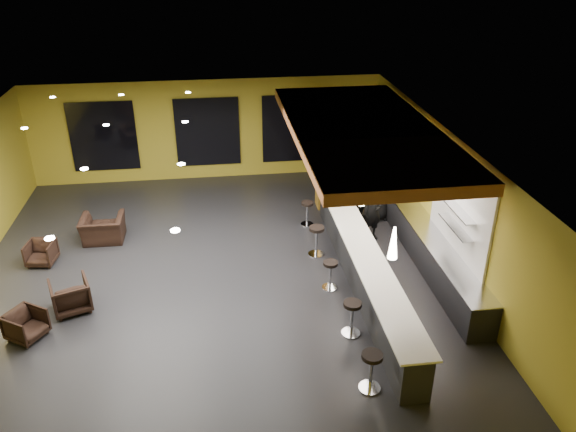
{
  "coord_description": "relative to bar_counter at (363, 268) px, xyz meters",
  "views": [
    {
      "loc": [
        0.26,
        -12.35,
        7.89
      ],
      "look_at": [
        2.0,
        0.5,
        1.3
      ],
      "focal_mm": 35.0,
      "sensor_mm": 36.0,
      "label": 1
    }
  ],
  "objects": [
    {
      "name": "tile_backsplash",
      "position": [
        2.31,
        0.0,
        1.5
      ],
      "size": [
        0.06,
        3.2,
        2.4
      ],
      "primitive_type": "cube",
      "color": "white",
      "rests_on": "wall_right"
    },
    {
      "name": "ceiling",
      "position": [
        -3.65,
        1.0,
        3.05
      ],
      "size": [
        12.0,
        13.0,
        0.1
      ],
      "primitive_type": "cube",
      "color": "black"
    },
    {
      "name": "prep_counter",
      "position": [
        2.0,
        0.5,
        -0.07
      ],
      "size": [
        0.7,
        6.0,
        0.86
      ],
      "primitive_type": "cube",
      "color": "black",
      "rests_on": "floor"
    },
    {
      "name": "bar_counter",
      "position": [
        0.0,
        0.0,
        0.0
      ],
      "size": [
        0.6,
        8.0,
        1.0
      ],
      "primitive_type": "cube",
      "color": "black",
      "rests_on": "floor"
    },
    {
      "name": "window_center",
      "position": [
        -3.65,
        7.44,
        1.2
      ],
      "size": [
        2.2,
        0.06,
        2.4
      ],
      "primitive_type": "cube",
      "color": "black",
      "rests_on": "wall_back"
    },
    {
      "name": "wood_soffit",
      "position": [
        0.35,
        2.0,
        2.86
      ],
      "size": [
        3.6,
        8.0,
        0.28
      ],
      "primitive_type": "cube",
      "color": "#A15A2F",
      "rests_on": "ceiling"
    },
    {
      "name": "wall_shelf_upper",
      "position": [
        2.17,
        -0.2,
        1.55
      ],
      "size": [
        0.3,
        1.5,
        0.03
      ],
      "primitive_type": "cube",
      "color": "silver",
      "rests_on": "wall_right"
    },
    {
      "name": "staff_b",
      "position": [
        0.9,
        3.51,
        0.3
      ],
      "size": [
        0.94,
        0.84,
        1.6
      ],
      "primitive_type": "imported",
      "rotation": [
        0.0,
        0.0,
        0.36
      ],
      "color": "black",
      "rests_on": "floor"
    },
    {
      "name": "bar_stool_4",
      "position": [
        -0.82,
        3.4,
        -0.02
      ],
      "size": [
        0.38,
        0.38,
        0.75
      ],
      "rotation": [
        0.0,
        0.0,
        -0.03
      ],
      "color": "silver",
      "rests_on": "floor"
    },
    {
      "name": "bar_stool_0",
      "position": [
        -0.73,
        -3.48,
        0.04
      ],
      "size": [
        0.43,
        0.43,
        0.85
      ],
      "rotation": [
        0.0,
        0.0,
        0.07
      ],
      "color": "silver",
      "rests_on": "floor"
    },
    {
      "name": "window_right",
      "position": [
        -0.65,
        7.44,
        1.2
      ],
      "size": [
        2.2,
        0.06,
        2.4
      ],
      "primitive_type": "cube",
      "color": "black",
      "rests_on": "wall_back"
    },
    {
      "name": "armchair_a",
      "position": [
        -7.69,
        -0.98,
        -0.17
      ],
      "size": [
        0.99,
        0.98,
        0.66
      ],
      "primitive_type": "imported",
      "rotation": [
        0.0,
        0.0,
        1.01
      ],
      "color": "black",
      "rests_on": "floor"
    },
    {
      "name": "column",
      "position": [
        0.0,
        4.6,
        1.25
      ],
      "size": [
        0.6,
        0.6,
        3.5
      ],
      "primitive_type": "cube",
      "color": "olive",
      "rests_on": "floor"
    },
    {
      "name": "wall_shelf_lower",
      "position": [
        2.17,
        -0.2,
        1.1
      ],
      "size": [
        0.3,
        1.5,
        0.03
      ],
      "primitive_type": "cube",
      "color": "silver",
      "rests_on": "wall_right"
    },
    {
      "name": "armchair_d",
      "position": [
        -6.71,
        3.2,
        -0.12
      ],
      "size": [
        1.17,
        1.03,
        0.75
      ],
      "primitive_type": "imported",
      "rotation": [
        0.0,
        0.0,
        3.13
      ],
      "color": "black",
      "rests_on": "floor"
    },
    {
      "name": "staff_c",
      "position": [
        1.44,
        3.49,
        0.29
      ],
      "size": [
        0.8,
        0.55,
        1.58
      ],
      "primitive_type": "imported",
      "rotation": [
        0.0,
        0.0,
        0.06
      ],
      "color": "black",
      "rests_on": "floor"
    },
    {
      "name": "floor",
      "position": [
        -3.65,
        1.0,
        -0.55
      ],
      "size": [
        12.0,
        13.0,
        0.1
      ],
      "primitive_type": "cube",
      "color": "black",
      "rests_on": "ground"
    },
    {
      "name": "staff_a",
      "position": [
        0.84,
        2.27,
        0.43
      ],
      "size": [
        0.8,
        0.68,
        1.86
      ],
      "primitive_type": "imported",
      "rotation": [
        0.0,
        0.0,
        0.41
      ],
      "color": "black",
      "rests_on": "floor"
    },
    {
      "name": "window_left",
      "position": [
        -7.15,
        7.44,
        1.2
      ],
      "size": [
        2.2,
        0.06,
        2.4
      ],
      "primitive_type": "cube",
      "color": "black",
      "rests_on": "wall_back"
    },
    {
      "name": "wall_front",
      "position": [
        -3.65,
        -5.55,
        1.25
      ],
      "size": [
        12.0,
        0.1,
        3.5
      ],
      "primitive_type": "cube",
      "color": "#A39224",
      "rests_on": "floor"
    },
    {
      "name": "armchair_c",
      "position": [
        -8.14,
        2.15,
        -0.18
      ],
      "size": [
        0.77,
        0.79,
        0.64
      ],
      "primitive_type": "imported",
      "rotation": [
        0.0,
        0.0,
        -0.14
      ],
      "color": "black",
      "rests_on": "floor"
    },
    {
      "name": "wall_right",
      "position": [
        2.4,
        1.0,
        1.25
      ],
      "size": [
        0.1,
        13.0,
        3.5
      ],
      "primitive_type": "cube",
      "color": "#A39224",
      "rests_on": "floor"
    },
    {
      "name": "bar_stool_3",
      "position": [
        -0.86,
        1.63,
        0.04
      ],
      "size": [
        0.43,
        0.43,
        0.85
      ],
      "rotation": [
        0.0,
        0.0,
        -0.29
      ],
      "color": "silver",
      "rests_on": "floor"
    },
    {
      "name": "prep_top",
      "position": [
        2.0,
        0.5,
        0.39
      ],
      "size": [
        0.72,
        6.0,
        0.03
      ],
      "primitive_type": "cube",
      "color": "silver",
      "rests_on": "prep_counter"
    },
    {
      "name": "bar_stool_1",
      "position": [
        -0.7,
        -1.81,
        0.03
      ],
      "size": [
        0.42,
        0.42,
        0.83
      ],
      "rotation": [
        0.0,
        0.0,
        -0.25
      ],
      "color": "silver",
      "rests_on": "floor"
    },
    {
      "name": "bar_top",
      "position": [
        0.0,
        0.0,
        0.52
      ],
      "size": [
        0.78,
        8.1,
        0.05
      ],
      "primitive_type": "cube",
      "color": "white",
      "rests_on": "bar_counter"
    },
    {
      "name": "bar_stool_2",
      "position": [
        -0.81,
        -0.01,
        -0.02
      ],
      "size": [
        0.38,
        0.38,
        0.75
      ],
      "rotation": [
        0.0,
        0.0,
        0.03
      ],
      "color": "silver",
      "rests_on": "floor"
    },
    {
      "name": "pendant_1",
      "position": [
        0.0,
        0.5,
        1.85
      ],
      "size": [
        0.2,
        0.2,
        0.7
      ],
      "primitive_type": "cone",
      "color": "white",
      "rests_on": "wood_soffit"
    },
    {
      "name": "pendant_0",
      "position": [
        0.0,
        -2.0,
        1.85
      ],
      "size": [
        0.2,
        0.2,
        0.7
      ],
      "primitive_type": "cone",
      "color": "white",
      "rests_on": "wood_soffit"
    },
    {
      "name": "pendant_2",
      "position": [
        0.0,
        3.0,
        1.85
      ],
      "size": [
        0.2,
        0.2,
        0.7
      ],
      "primitive_type": "cone",
      "color": "white",
      "rests_on": "wood_soffit"
    },
    {
      "name": "wall_back",
      "position": [
        -3.65,
        7.55,
        1.25
      ],
      "size": [
        12.0,
        0.1,
        3.5
      ],
      "primitive_type": "cube",
      "color": "#A39224",
      "rests_on": "floor"
    },
    {
      "name": "armchair_b",
      "position": [
        -6.94,
        -0.06,
        -0.11
      ],
      "size": [
        1.07,
        1.08,
        0.77
      ],
      "primitive_type": "imported",
      "rotation": [
        0.0,
        0.0,
        3.49
      ],
      "color": "black",
      "rests_on": "floor"
    }
  ]
}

